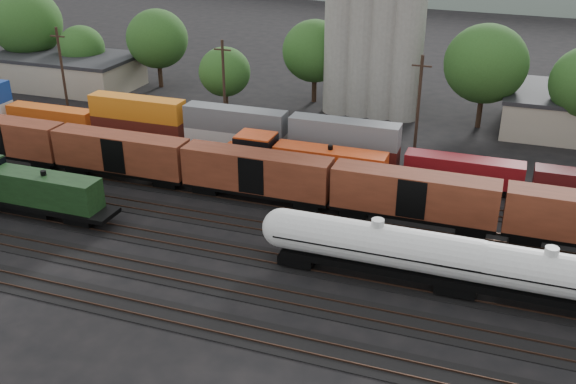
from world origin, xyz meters
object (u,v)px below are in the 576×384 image
(orange_locomotive, at_px, (299,161))
(grain_silo, at_px, (372,33))
(green_locomotive, at_px, (19,187))
(tank_car_a, at_px, (376,246))

(orange_locomotive, bearing_deg, grain_silo, 86.99)
(green_locomotive, xyz_separation_m, grain_silo, (24.32, 41.00, 8.53))
(green_locomotive, bearing_deg, tank_car_a, 0.00)
(tank_car_a, relative_size, grain_silo, 0.65)
(orange_locomotive, bearing_deg, green_locomotive, -146.83)
(grain_silo, bearing_deg, green_locomotive, -120.67)
(tank_car_a, distance_m, grain_silo, 43.02)
(green_locomotive, relative_size, tank_car_a, 0.96)
(green_locomotive, bearing_deg, grain_silo, 59.33)
(grain_silo, bearing_deg, orange_locomotive, -93.01)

